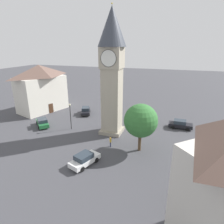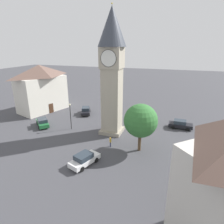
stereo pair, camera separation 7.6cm
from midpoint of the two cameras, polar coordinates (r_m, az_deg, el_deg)
The scene contains 11 objects.
ground_plane at distance 33.50m, azimuth 0.07°, elevation -5.95°, with size 200.00×200.00×0.00m, color #424247.
clock_tower at distance 30.45m, azimuth 0.07°, elevation 14.29°, with size 4.33×4.33×19.94m.
car_blue_kerb at distance 24.90m, azimuth -8.13°, elevation -13.74°, with size 2.98×4.46×1.53m.
car_silver_kerb at distance 38.15m, azimuth 9.22°, elevation -1.76°, with size 3.80×4.32×1.53m.
car_red_corner at distance 42.26m, azimuth -7.77°, elevation 0.39°, with size 3.14×4.46×1.53m.
car_white_side at distance 37.78m, azimuth -19.94°, elevation -2.92°, with size 4.17×4.04×1.53m.
car_black_far at distance 36.82m, azimuth 19.75°, elevation -3.46°, with size 4.18×1.91×1.53m.
pedestrian at distance 28.45m, azimuth -0.41°, elevation -8.49°, with size 0.37×0.49×1.69m.
tree at distance 26.36m, azimuth 8.61°, elevation -2.59°, with size 4.64×4.64×6.88m.
building_shop_left at distance 45.93m, azimuth -20.24°, elevation 6.73°, with size 8.91×11.97×10.34m.
lamp_post at distance 34.33m, azimuth -12.27°, elevation -0.04°, with size 0.36×0.36×4.72m.
Camera 2 is at (9.89, -28.69, 14.18)m, focal length 30.70 mm.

